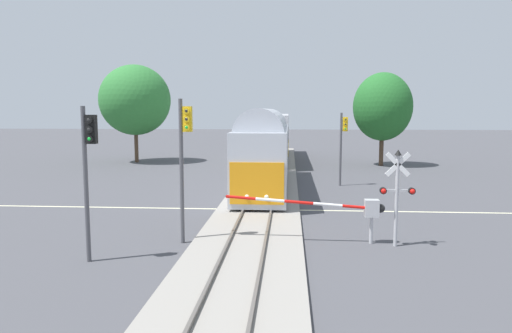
# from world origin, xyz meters

# --- Properties ---
(ground_plane) EXTENTS (220.00, 220.00, 0.00)m
(ground_plane) POSITION_xyz_m (0.00, 0.00, 0.00)
(ground_plane) COLOR #47474C
(road_centre_stripe) EXTENTS (44.00, 0.20, 0.01)m
(road_centre_stripe) POSITION_xyz_m (0.00, 0.00, 0.00)
(road_centre_stripe) COLOR beige
(road_centre_stripe) RESTS_ON ground
(railway_track) EXTENTS (4.40, 80.00, 0.32)m
(railway_track) POSITION_xyz_m (0.00, 0.00, 0.10)
(railway_track) COLOR gray
(railway_track) RESTS_ON ground
(commuter_train) EXTENTS (3.04, 38.09, 5.16)m
(commuter_train) POSITION_xyz_m (0.00, 15.97, 2.79)
(commuter_train) COLOR #B2B7C1
(commuter_train) RESTS_ON railway_track
(crossing_gate_near) EXTENTS (6.44, 0.40, 1.92)m
(crossing_gate_near) POSITION_xyz_m (4.16, -6.27, 1.45)
(crossing_gate_near) COLOR #B7B7BC
(crossing_gate_near) RESTS_ON ground
(crossing_signal_mast) EXTENTS (1.36, 0.44, 3.85)m
(crossing_signal_mast) POSITION_xyz_m (5.85, -6.64, 2.35)
(crossing_signal_mast) COLOR #B2B2B7
(crossing_signal_mast) RESTS_ON ground
(traffic_signal_median) EXTENTS (0.53, 0.38, 5.82)m
(traffic_signal_median) POSITION_xyz_m (-2.54, -6.73, 3.89)
(traffic_signal_median) COLOR #4C4C51
(traffic_signal_median) RESTS_ON ground
(traffic_signal_far_side) EXTENTS (0.53, 0.38, 5.19)m
(traffic_signal_far_side) POSITION_xyz_m (5.41, 8.63, 3.48)
(traffic_signal_far_side) COLOR #4C4C51
(traffic_signal_far_side) RESTS_ON ground
(traffic_signal_near_left) EXTENTS (0.53, 0.38, 5.51)m
(traffic_signal_near_left) POSITION_xyz_m (-5.34, -9.34, 3.69)
(traffic_signal_near_left) COLOR #4C4C51
(traffic_signal_near_left) RESTS_ON ground
(oak_far_right) EXTENTS (5.64, 5.64, 8.99)m
(oak_far_right) POSITION_xyz_m (10.56, 21.48, 5.71)
(oak_far_right) COLOR #4C3828
(oak_far_right) RESTS_ON ground
(pine_left_background) EXTENTS (7.24, 7.24, 10.00)m
(pine_left_background) POSITION_xyz_m (-14.22, 22.82, 6.41)
(pine_left_background) COLOR #4C3828
(pine_left_background) RESTS_ON ground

